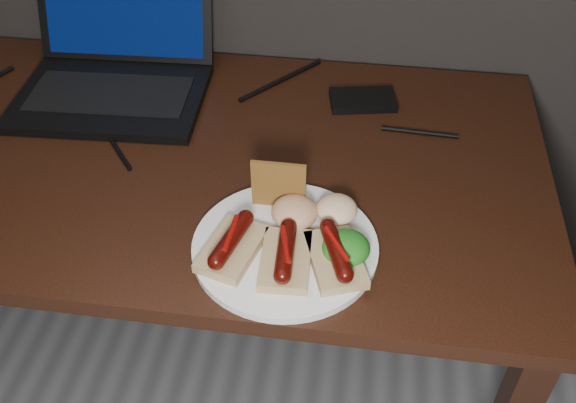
{
  "coord_description": "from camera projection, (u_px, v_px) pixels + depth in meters",
  "views": [
    {
      "loc": [
        0.37,
        0.51,
        1.45
      ],
      "look_at": [
        0.27,
        1.2,
        0.82
      ],
      "focal_mm": 40.0,
      "sensor_mm": 36.0,
      "label": 1
    }
  ],
  "objects": [
    {
      "name": "coleslaw_mound",
      "position": [
        337.0,
        209.0,
        0.98
      ],
      "size": [
        0.06,
        0.06,
        0.04
      ],
      "primitive_type": "ellipsoid",
      "color": "beige",
      "rests_on": "plate"
    },
    {
      "name": "hard_drive",
      "position": [
        363.0,
        100.0,
        1.25
      ],
      "size": [
        0.14,
        0.1,
        0.02
      ],
      "primitive_type": "cube",
      "rotation": [
        0.0,
        0.0,
        0.2
      ],
      "color": "black",
      "rests_on": "desk"
    },
    {
      "name": "desk",
      "position": [
        157.0,
        186.0,
        1.2
      ],
      "size": [
        1.4,
        0.7,
        0.75
      ],
      "color": "black",
      "rests_on": "ground"
    },
    {
      "name": "bread_sausage_left",
      "position": [
        232.0,
        245.0,
        0.93
      ],
      "size": [
        0.1,
        0.13,
        0.04
      ],
      "color": "tan",
      "rests_on": "plate"
    },
    {
      "name": "salad_greens",
      "position": [
        346.0,
        248.0,
        0.92
      ],
      "size": [
        0.07,
        0.07,
        0.04
      ],
      "primitive_type": "ellipsoid",
      "color": "#155D12",
      "rests_on": "plate"
    },
    {
      "name": "bread_sausage_center",
      "position": [
        286.0,
        256.0,
        0.91
      ],
      "size": [
        0.08,
        0.12,
        0.04
      ],
      "color": "tan",
      "rests_on": "plate"
    },
    {
      "name": "bread_sausage_right",
      "position": [
        336.0,
        255.0,
        0.91
      ],
      "size": [
        0.1,
        0.13,
        0.04
      ],
      "color": "tan",
      "rests_on": "plate"
    },
    {
      "name": "laptop",
      "position": [
        116.0,
        62.0,
        1.27
      ],
      "size": [
        0.38,
        0.36,
        0.25
      ],
      "color": "black",
      "rests_on": "desk"
    },
    {
      "name": "plate",
      "position": [
        285.0,
        246.0,
        0.96
      ],
      "size": [
        0.31,
        0.31,
        0.01
      ],
      "primitive_type": "cylinder",
      "rotation": [
        0.0,
        0.0,
        -0.14
      ],
      "color": "white",
      "rests_on": "desk"
    },
    {
      "name": "crispbread",
      "position": [
        279.0,
        185.0,
        0.99
      ],
      "size": [
        0.08,
        0.01,
        0.08
      ],
      "primitive_type": "cube",
      "color": "olive",
      "rests_on": "plate"
    },
    {
      "name": "salsa_mound",
      "position": [
        295.0,
        212.0,
        0.98
      ],
      "size": [
        0.07,
        0.07,
        0.04
      ],
      "primitive_type": "ellipsoid",
      "color": "#A42510",
      "rests_on": "plate"
    },
    {
      "name": "desk_cables",
      "position": [
        181.0,
        106.0,
        1.24
      ],
      "size": [
        1.0,
        0.41,
        0.01
      ],
      "color": "black",
      "rests_on": "desk"
    }
  ]
}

